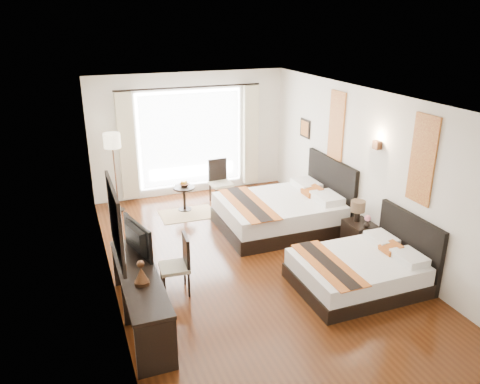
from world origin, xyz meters
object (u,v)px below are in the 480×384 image
object	(u,v)px
floor_lamp	(112,146)
bed_near	(362,269)
television	(132,239)
vase	(367,225)
table_lamp	(358,208)
console_desk	(141,298)
fruit_bowl	(184,185)
window_chair	(221,190)
bed_far	(283,211)
desk_chair	(176,276)
nightstand	(359,236)
side_table	(184,199)

from	to	relation	value
floor_lamp	bed_near	bearing A→B (deg)	-54.41
television	vase	bearing A→B (deg)	-104.95
table_lamp	console_desk	xyz separation A→B (m)	(-3.98, -0.84, -0.40)
fruit_bowl	window_chair	xyz separation A→B (m)	(0.85, 0.09, -0.26)
console_desk	bed_far	bearing A→B (deg)	33.69
television	window_chair	world-z (taller)	television
bed_far	vase	xyz separation A→B (m)	(0.85, -1.54, 0.22)
television	desk_chair	distance (m)	0.93
bed_near	window_chair	size ratio (longest dim) A/B	1.94
bed_far	floor_lamp	world-z (taller)	floor_lamp
nightstand	fruit_bowl	bearing A→B (deg)	129.85
bed_near	table_lamp	xyz separation A→B (m)	(0.64, 1.12, 0.50)
table_lamp	floor_lamp	size ratio (longest dim) A/B	0.24
vase	fruit_bowl	distance (m)	3.96
bed_near	window_chair	distance (m)	4.15
floor_lamp	television	bearing A→B (deg)	-92.82
desk_chair	fruit_bowl	size ratio (longest dim) A/B	4.57
side_table	desk_chair	bearing A→B (deg)	-106.68
bed_far	fruit_bowl	xyz separation A→B (m)	(-1.58, 1.58, 0.22)
table_lamp	vase	bearing A→B (deg)	-87.02
bed_far	console_desk	distance (m)	3.78
table_lamp	desk_chair	world-z (taller)	desk_chair
bed_near	television	bearing A→B (deg)	165.88
bed_far	television	xyz separation A→B (m)	(-3.12, -1.54, 0.66)
bed_near	bed_far	size ratio (longest dim) A/B	0.82
console_desk	side_table	size ratio (longest dim) A/B	4.13
bed_far	fruit_bowl	distance (m)	2.25
television	floor_lamp	world-z (taller)	floor_lamp
table_lamp	side_table	size ratio (longest dim) A/B	0.76
bed_near	console_desk	xyz separation A→B (m)	(-3.34, 0.29, 0.10)
vase	nightstand	bearing A→B (deg)	87.99
bed_far	window_chair	distance (m)	1.82
bed_far	console_desk	xyz separation A→B (m)	(-3.14, -2.09, 0.04)
console_desk	window_chair	bearing A→B (deg)	57.38
bed_near	desk_chair	size ratio (longest dim) A/B	2.07
vase	console_desk	distance (m)	4.03
side_table	fruit_bowl	world-z (taller)	fruit_bowl
vase	console_desk	world-z (taller)	console_desk
television	desk_chair	bearing A→B (deg)	-104.88
desk_chair	fruit_bowl	bearing A→B (deg)	-102.61
console_desk	floor_lamp	world-z (taller)	floor_lamp
table_lamp	television	xyz separation A→B (m)	(-3.96, -0.29, 0.22)
nightstand	table_lamp	bearing A→B (deg)	104.46
window_chair	vase	bearing A→B (deg)	22.85
side_table	table_lamp	bearing A→B (deg)	-48.94
fruit_bowl	desk_chair	bearing A→B (deg)	-106.81
bed_near	fruit_bowl	world-z (taller)	bed_near
bed_far	desk_chair	xyz separation A→B (m)	(-2.52, -1.54, -0.06)
television	fruit_bowl	distance (m)	3.51
desk_chair	floor_lamp	size ratio (longest dim) A/B	0.54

